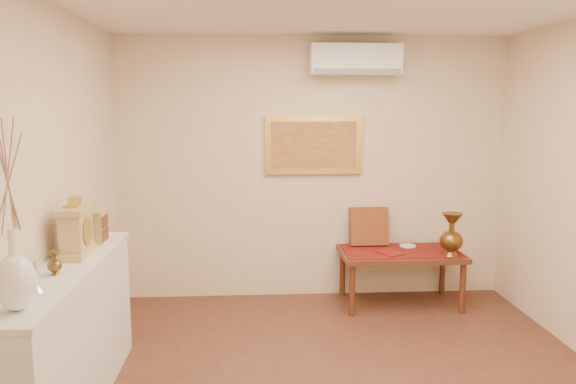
{
  "coord_description": "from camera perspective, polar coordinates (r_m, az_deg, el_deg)",
  "views": [
    {
      "loc": [
        -0.63,
        -3.52,
        1.98
      ],
      "look_at": [
        -0.33,
        1.15,
        1.28
      ],
      "focal_mm": 35.0,
      "sensor_mm": 36.0,
      "label": 1
    }
  ],
  "objects": [
    {
      "name": "painting",
      "position": [
        5.79,
        2.61,
        4.8
      ],
      "size": [
        1.0,
        0.06,
        0.6
      ],
      "color": "gold",
      "rests_on": "wall_back"
    },
    {
      "name": "wooden_chest",
      "position": [
        4.44,
        -19.04,
        -3.31
      ],
      "size": [
        0.16,
        0.21,
        0.24
      ],
      "color": "tan",
      "rests_on": "display_ledge"
    },
    {
      "name": "mantel_clock",
      "position": [
        4.07,
        -20.69,
        -3.71
      ],
      "size": [
        0.17,
        0.36,
        0.41
      ],
      "color": "tan",
      "rests_on": "display_ledge"
    },
    {
      "name": "table_cloth",
      "position": [
        5.77,
        11.38,
        -5.9
      ],
      "size": [
        1.14,
        0.59,
        0.01
      ],
      "primitive_type": "cube",
      "color": "maroon",
      "rests_on": "low_table"
    },
    {
      "name": "wall_back",
      "position": [
        5.83,
        2.57,
        2.37
      ],
      "size": [
        4.0,
        0.02,
        2.7
      ],
      "primitive_type": "cube",
      "color": "beige",
      "rests_on": "ground"
    },
    {
      "name": "white_vase",
      "position": [
        3.04,
        -26.39,
        -1.41
      ],
      "size": [
        0.2,
        0.2,
        1.05
      ],
      "primitive_type": null,
      "color": "white",
      "rests_on": "display_ledge"
    },
    {
      "name": "candlestick",
      "position": [
        3.4,
        -24.33,
        -7.58
      ],
      "size": [
        0.1,
        0.1,
        0.2
      ],
      "primitive_type": null,
      "color": "silver",
      "rests_on": "display_ledge"
    },
    {
      "name": "ac_unit",
      "position": [
        5.75,
        6.87,
        13.19
      ],
      "size": [
        0.9,
        0.25,
        0.3
      ],
      "color": "white",
      "rests_on": "wall_back"
    },
    {
      "name": "cushion",
      "position": [
        5.91,
        8.22,
        -3.46
      ],
      "size": [
        0.4,
        0.18,
        0.41
      ],
      "primitive_type": "cube",
      "rotation": [
        -0.21,
        0.0,
        0.0
      ],
      "color": "#5C1812",
      "rests_on": "table_cloth"
    },
    {
      "name": "wall_left",
      "position": [
        3.83,
        -24.6,
        -1.71
      ],
      "size": [
        0.02,
        4.5,
        2.7
      ],
      "primitive_type": "cube",
      "color": "beige",
      "rests_on": "ground"
    },
    {
      "name": "menu",
      "position": [
        5.65,
        10.3,
        -6.09
      ],
      "size": [
        0.28,
        0.31,
        0.01
      ],
      "primitive_type": "cube",
      "rotation": [
        0.0,
        0.0,
        0.49
      ],
      "color": "maroon",
      "rests_on": "table_cloth"
    },
    {
      "name": "wall_front",
      "position": [
        1.55,
        21.53,
        -16.18
      ],
      "size": [
        4.0,
        0.02,
        2.7
      ],
      "primitive_type": "cube",
      "color": "beige",
      "rests_on": "ground"
    },
    {
      "name": "low_table",
      "position": [
        5.79,
        11.36,
        -6.56
      ],
      "size": [
        1.2,
        0.7,
        0.55
      ],
      "color": "#552C19",
      "rests_on": "floor"
    },
    {
      "name": "plate",
      "position": [
        5.96,
        12.07,
        -5.37
      ],
      "size": [
        0.17,
        0.17,
        0.01
      ],
      "primitive_type": "cylinder",
      "color": "white",
      "rests_on": "table_cloth"
    },
    {
      "name": "brass_urn_small",
      "position": [
        3.69,
        -22.66,
        -6.3
      ],
      "size": [
        0.09,
        0.09,
        0.19
      ],
      "primitive_type": null,
      "color": "brown",
      "rests_on": "display_ledge"
    },
    {
      "name": "brass_urn_tall",
      "position": [
        5.65,
        16.29,
        -3.72
      ],
      "size": [
        0.22,
        0.22,
        0.51
      ],
      "primitive_type": null,
      "color": "brown",
      "rests_on": "table_cloth"
    },
    {
      "name": "display_ledge",
      "position": [
        4.0,
        -21.4,
        -13.9
      ],
      "size": [
        0.37,
        2.02,
        0.98
      ],
      "color": "silver",
      "rests_on": "floor"
    }
  ]
}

